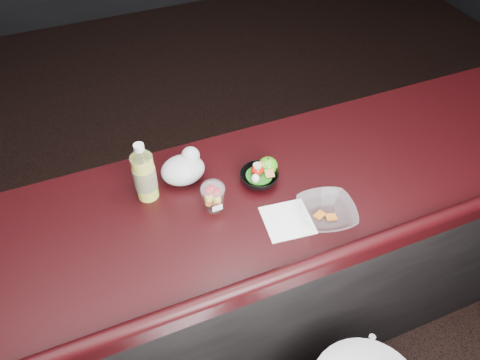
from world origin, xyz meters
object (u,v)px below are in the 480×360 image
Objects in this scene: takeout_bowl at (326,213)px; snack_bowl at (259,177)px; green_apple at (268,166)px; lemonade_bottle at (145,175)px; fruit_cup at (213,196)px.

snack_bowl is at bearing 120.18° from takeout_bowl.
green_apple is at bearing 108.47° from takeout_bowl.
lemonade_bottle is 0.45m from green_apple.
fruit_cup reaches higher than green_apple.
lemonade_bottle is 3.12× the size of green_apple.
green_apple is 0.06m from snack_bowl.
fruit_cup is at bearing -36.31° from lemonade_bottle.
takeout_bowl is (0.34, -0.19, -0.04)m from fruit_cup.
fruit_cup reaches higher than snack_bowl.
snack_bowl is (0.20, 0.06, -0.03)m from fruit_cup.
fruit_cup is 1.56× the size of green_apple.
lemonade_bottle is 1.03× the size of takeout_bowl.
green_apple is at bearing 19.67° from fruit_cup.
green_apple is 0.33× the size of takeout_bowl.
green_apple is (0.25, 0.09, -0.03)m from fruit_cup.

